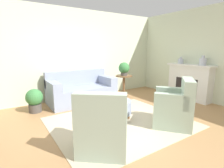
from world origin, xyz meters
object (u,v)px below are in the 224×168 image
at_px(ottoman_table, 115,107).
at_px(couch, 81,91).
at_px(armchair_left, 103,128).
at_px(side_table, 124,82).
at_px(vase_mantel_near, 181,61).
at_px(vase_mantel_far, 203,61).
at_px(potted_plant_on_side_table, 124,68).
at_px(potted_plant_floor, 34,100).
at_px(armchair_right, 175,108).

bearing_deg(ottoman_table, couch, 94.45).
relative_size(couch, armchair_left, 1.87).
xyz_separation_m(couch, side_table, (1.43, -0.22, 0.15)).
height_order(couch, vase_mantel_near, vase_mantel_near).
distance_m(ottoman_table, vase_mantel_far, 3.01).
xyz_separation_m(couch, ottoman_table, (0.13, -1.62, -0.06)).
bearing_deg(potted_plant_on_side_table, vase_mantel_far, -48.53).
bearing_deg(potted_plant_floor, ottoman_table, -44.86).
distance_m(armchair_right, potted_plant_floor, 3.36).
bearing_deg(vase_mantel_far, armchair_left, -170.14).
bearing_deg(side_table, vase_mantel_far, -48.53).
bearing_deg(vase_mantel_near, potted_plant_on_side_table, 146.76).
height_order(couch, potted_plant_on_side_table, potted_plant_on_side_table).
distance_m(vase_mantel_near, potted_plant_floor, 4.52).
bearing_deg(armchair_left, potted_plant_on_side_table, 47.22).
relative_size(side_table, vase_mantel_near, 3.34).
height_order(couch, armchair_right, armchair_right).
height_order(armchair_left, potted_plant_on_side_table, potted_plant_on_side_table).
relative_size(couch, armchair_right, 1.87).
distance_m(couch, vase_mantel_far, 3.67).
xyz_separation_m(armchair_right, vase_mantel_far, (2.02, 0.65, 0.83)).
xyz_separation_m(vase_mantel_far, potted_plant_on_side_table, (-1.54, 1.74, -0.27)).
height_order(armchair_right, ottoman_table, armchair_right).
relative_size(armchair_right, potted_plant_floor, 1.72).
distance_m(armchair_right, vase_mantel_far, 2.28).
distance_m(ottoman_table, potted_plant_on_side_table, 2.02).
relative_size(side_table, potted_plant_on_side_table, 1.66).
xyz_separation_m(armchair_right, vase_mantel_near, (2.02, 1.38, 0.80)).
relative_size(armchair_left, potted_plant_on_side_table, 2.38).
xyz_separation_m(ottoman_table, side_table, (1.30, 1.39, 0.21)).
bearing_deg(potted_plant_floor, vase_mantel_far, -22.73).
bearing_deg(armchair_right, vase_mantel_near, 34.44).
height_order(armchair_left, side_table, armchair_left).
bearing_deg(armchair_left, ottoman_table, 47.72).
bearing_deg(armchair_right, armchair_left, 180.00).
distance_m(couch, side_table, 1.46).
xyz_separation_m(armchair_left, potted_plant_floor, (-0.56, 2.45, -0.06)).
bearing_deg(vase_mantel_near, couch, 157.45).
bearing_deg(side_table, potted_plant_floor, 178.67).
bearing_deg(vase_mantel_far, potted_plant_on_side_table, 131.47).
height_order(vase_mantel_near, potted_plant_floor, vase_mantel_near).
distance_m(potted_plant_on_side_table, potted_plant_floor, 2.84).
bearing_deg(armchair_right, potted_plant_on_side_table, 78.64).
relative_size(ottoman_table, potted_plant_on_side_table, 1.73).
xyz_separation_m(side_table, vase_mantel_near, (1.54, -1.01, 0.71)).
bearing_deg(ottoman_table, vase_mantel_far, -6.95).
relative_size(ottoman_table, vase_mantel_far, 2.62).
xyz_separation_m(vase_mantel_near, potted_plant_on_side_table, (-1.54, 1.01, -0.24)).
bearing_deg(potted_plant_floor, armchair_right, -47.02).
bearing_deg(couch, potted_plant_floor, -173.16).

